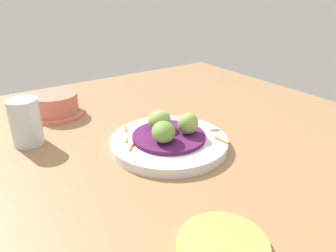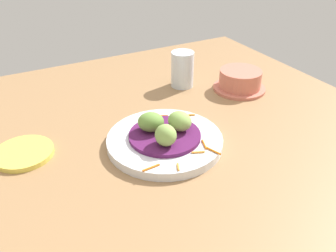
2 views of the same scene
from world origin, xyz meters
The scene contains 10 objects.
table_surface centered at (0.00, 0.00, 1.00)cm, with size 110.00×110.00×2.00cm, color #936D47.
main_plate centered at (-0.45, 0.53, 2.96)cm, with size 24.53×24.53×1.92cm, color silver.
cabbage_bed centered at (-0.45, 0.53, 4.34)cm, with size 15.19×15.19×0.85cm, color #51194C.
carrot_garnish centered at (-2.11, -1.78, 4.12)cm, with size 20.87×19.46×0.40cm.
guac_scoop_left centered at (-3.63, 2.21, 7.00)cm, with size 4.54×4.21×4.46cm, color #84A851.
guac_scoop_center centered at (-0.32, -3.06, 6.84)cm, with size 4.61×5.31×4.14cm, color #84A851.
guac_scoop_right centered at (2.59, 2.44, 6.83)cm, with size 5.57×4.70×4.11cm, color olive.
side_plate_small centered at (10.22, 27.71, 2.54)cm, with size 12.06×12.06×1.07cm, color #E0CC4C.
terracotta_bowl centered at (14.21, -30.28, 4.65)cm, with size 14.31×14.31×5.67cm.
water_glass centered at (23.88, -17.54, 6.94)cm, with size 6.31×6.31×9.89cm, color silver.
Camera 1 is at (33.60, 49.45, 33.72)cm, focal length 34.14 mm.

